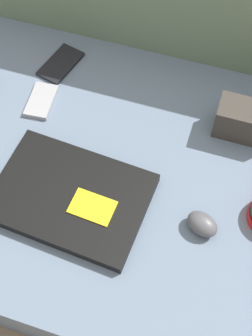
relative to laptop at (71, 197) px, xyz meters
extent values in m
plane|color=#7A6651|center=(0.09, 0.10, -0.16)|extent=(8.00, 8.00, 0.00)
cube|color=slate|center=(0.09, 0.10, -0.09)|extent=(1.08, 0.73, 0.15)
cube|color=#60755B|center=(0.09, 0.56, 0.07)|extent=(1.08, 0.20, 0.47)
cube|color=black|center=(0.00, 0.00, 0.00)|extent=(0.33, 0.25, 0.02)
cube|color=yellow|center=(0.05, -0.01, 0.01)|extent=(0.09, 0.07, 0.00)
ellipsoid|color=#4C4C51|center=(0.28, 0.02, 0.01)|extent=(0.08, 0.07, 0.04)
cube|color=black|center=(-0.16, 0.35, -0.01)|extent=(0.09, 0.13, 0.01)
cube|color=#99999E|center=(-0.16, 0.22, -0.01)|extent=(0.07, 0.11, 0.01)
cube|color=#38332D|center=(0.31, 0.28, 0.03)|extent=(0.13, 0.07, 0.08)
camera|label=1|loc=(0.25, -0.39, 0.88)|focal=50.00mm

